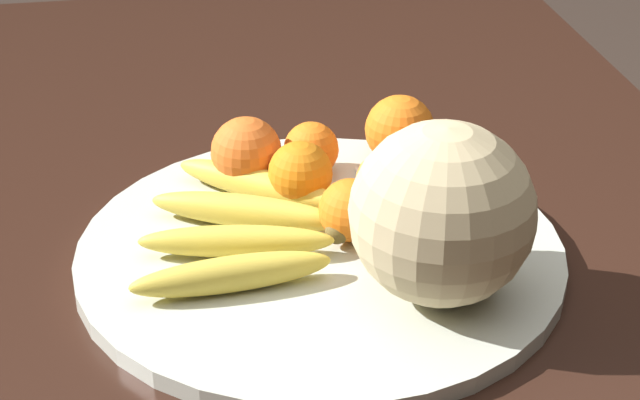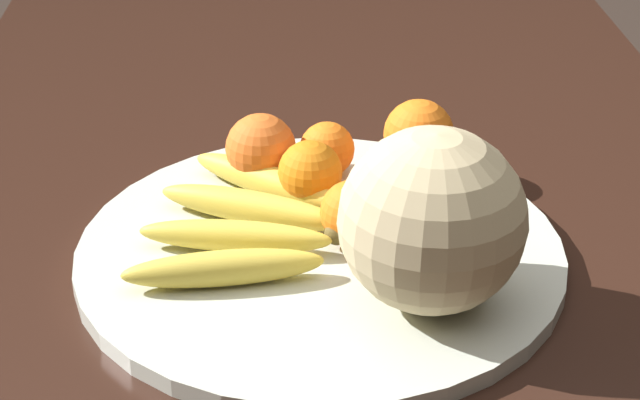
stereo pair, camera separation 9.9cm
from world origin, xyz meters
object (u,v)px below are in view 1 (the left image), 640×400
(kitchen_table, at_px, (329,322))
(produce_tag, at_px, (375,188))
(orange_back_left, at_px, (246,152))
(orange_mid_center, at_px, (315,149))
(fruit_bowl, at_px, (320,252))
(orange_front_right, at_px, (400,130))
(melon, at_px, (442,214))
(banana_bunch, at_px, (246,224))
(orange_back_right, at_px, (386,181))
(orange_front_left, at_px, (300,173))
(orange_top_small, at_px, (350,210))
(orange_side_extra, at_px, (417,163))

(kitchen_table, bearing_deg, produce_tag, 138.11)
(orange_back_left, bearing_deg, orange_mid_center, 97.78)
(fruit_bowl, xyz_separation_m, orange_front_right, (-0.16, 0.11, 0.05))
(kitchen_table, distance_m, orange_back_left, 0.20)
(kitchen_table, relative_size, produce_tag, 17.15)
(orange_mid_center, distance_m, orange_back_left, 0.07)
(melon, relative_size, produce_tag, 1.78)
(banana_bunch, bearing_deg, orange_back_right, -149.72)
(melon, relative_size, orange_front_right, 2.13)
(banana_bunch, xyz_separation_m, orange_front_left, (-0.06, 0.06, 0.02))
(kitchen_table, distance_m, banana_bunch, 0.16)
(orange_mid_center, relative_size, orange_top_small, 0.96)
(melon, bearing_deg, banana_bunch, -126.75)
(kitchen_table, bearing_deg, orange_front_left, -159.27)
(kitchen_table, bearing_deg, banana_bunch, -82.96)
(kitchen_table, height_order, melon, melon)
(orange_side_extra, bearing_deg, orange_top_small, -45.84)
(produce_tag, bearing_deg, orange_mid_center, -123.13)
(banana_bunch, distance_m, orange_top_small, 0.10)
(melon, height_order, orange_mid_center, melon)
(orange_back_left, distance_m, orange_top_small, 0.15)
(orange_front_left, xyz_separation_m, orange_top_small, (0.08, 0.04, -0.00))
(melon, height_order, orange_front_right, melon)
(fruit_bowl, height_order, produce_tag, produce_tag)
(kitchen_table, bearing_deg, orange_top_small, 33.53)
(orange_side_extra, bearing_deg, orange_back_right, -49.93)
(banana_bunch, bearing_deg, orange_mid_center, -109.43)
(orange_back_left, height_order, orange_top_small, orange_back_left)
(orange_back_left, xyz_separation_m, produce_tag, (0.03, 0.13, -0.04))
(banana_bunch, height_order, orange_side_extra, orange_side_extra)
(orange_back_left, relative_size, orange_back_right, 1.21)
(orange_back_left, bearing_deg, produce_tag, 74.91)
(orange_mid_center, relative_size, orange_back_right, 0.96)
(kitchen_table, height_order, banana_bunch, banana_bunch)
(orange_top_small, bearing_deg, fruit_bowl, -72.81)
(fruit_bowl, xyz_separation_m, orange_back_right, (-0.06, 0.08, 0.04))
(orange_back_right, height_order, orange_top_small, same)
(fruit_bowl, bearing_deg, orange_front_right, 143.97)
(orange_mid_center, height_order, orange_top_small, orange_top_small)
(kitchen_table, relative_size, orange_back_right, 25.51)
(banana_bunch, relative_size, produce_tag, 2.80)
(orange_front_left, bearing_deg, orange_front_right, 120.40)
(orange_back_left, height_order, orange_side_extra, orange_back_left)
(kitchen_table, relative_size, orange_mid_center, 26.56)
(banana_bunch, xyz_separation_m, produce_tag, (-0.08, 0.14, -0.02))
(melon, height_order, orange_side_extra, melon)
(orange_front_right, distance_m, orange_back_right, 0.11)
(kitchen_table, relative_size, orange_top_small, 25.53)
(banana_bunch, distance_m, orange_back_right, 0.15)
(orange_front_left, xyz_separation_m, orange_side_extra, (-0.01, 0.12, -0.00))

